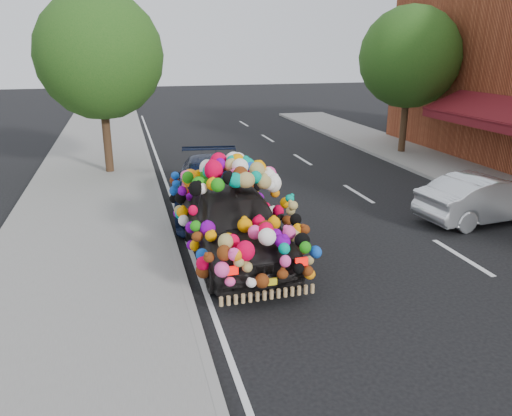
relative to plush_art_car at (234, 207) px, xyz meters
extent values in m
plane|color=black|center=(1.13, -1.30, -1.13)|extent=(100.00, 100.00, 0.00)
cube|color=gray|center=(-3.17, -1.30, -1.07)|extent=(4.00, 60.00, 0.12)
cube|color=gray|center=(-1.22, -1.30, -1.07)|extent=(0.15, 60.00, 0.13)
cube|color=#5D1117|center=(9.83, 4.70, 1.22)|extent=(1.62, 5.20, 0.75)
cube|color=#5D1117|center=(9.08, 4.70, 0.82)|extent=(0.06, 5.20, 0.35)
cylinder|color=#332114|center=(-2.67, 8.20, 0.23)|extent=(0.28, 0.28, 2.73)
sphere|color=#174D14|center=(-2.67, 8.20, 2.90)|extent=(4.20, 4.20, 4.20)
cylinder|color=#332114|center=(9.13, 8.70, 0.19)|extent=(0.28, 0.28, 2.64)
sphere|color=#174D14|center=(9.13, 8.70, 2.77)|extent=(4.00, 4.00, 4.00)
imported|color=black|center=(0.00, 0.00, -0.36)|extent=(1.97, 4.61, 1.55)
cube|color=red|center=(-0.55, -2.31, -0.35)|extent=(0.22, 0.07, 0.14)
cube|color=red|center=(0.69, -2.27, -0.35)|extent=(0.22, 0.07, 0.14)
cube|color=yellow|center=(0.07, -2.30, -0.65)|extent=(0.34, 0.05, 0.12)
imported|color=black|center=(0.10, 3.20, -0.43)|extent=(2.61, 5.06, 1.40)
imported|color=silver|center=(6.79, 0.62, -0.52)|extent=(3.81, 1.67, 1.22)
camera|label=1|loc=(-2.10, -9.70, 3.20)|focal=35.00mm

